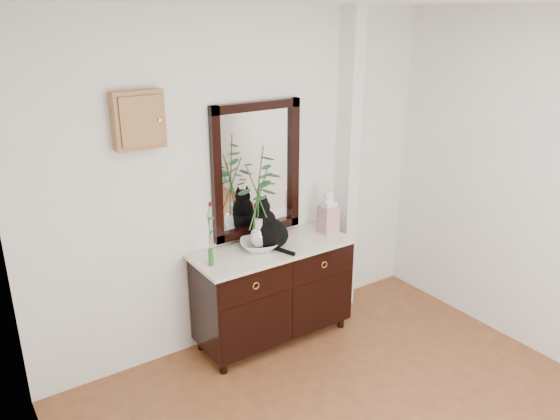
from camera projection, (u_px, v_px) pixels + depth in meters
wall_back at (245, 182)px, 4.38m from camera, size 3.60×0.04×2.70m
pilaster at (347, 166)px, 4.84m from camera, size 0.12×0.20×2.70m
sideboard at (273, 288)px, 4.54m from camera, size 1.33×0.52×0.82m
wall_mirror at (257, 170)px, 4.39m from camera, size 0.80×0.06×1.10m
key_cabinet at (138, 120)px, 3.70m from camera, size 0.35×0.10×0.40m
cat at (270, 224)px, 4.35m from camera, size 0.38×0.42×0.40m
lotus_bowl at (259, 245)px, 4.36m from camera, size 0.39×0.39×0.07m
vase_branches at (258, 197)px, 4.22m from camera, size 0.40×0.40×0.84m
bud_vase_rose at (210, 234)px, 4.01m from camera, size 0.07×0.07×0.51m
ginger_jar at (328, 211)px, 4.65m from camera, size 0.14×0.14×0.38m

